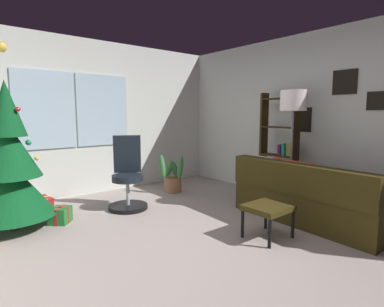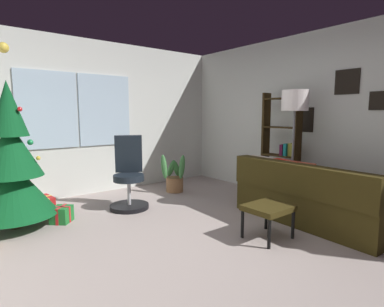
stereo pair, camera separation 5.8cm
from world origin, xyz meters
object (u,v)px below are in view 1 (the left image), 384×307
Objects in this scene: couch at (326,199)px; gift_box_red at (42,206)px; gift_box_green at (60,215)px; floor_lamp at (293,109)px; holiday_tree at (11,169)px; potted_plant at (172,178)px; footstool at (268,209)px; office_chair at (128,180)px; bookshelf at (279,153)px.

gift_box_red is (-2.79, 2.60, -0.16)m from couch.
couch reaches higher than gift_box_green.
floor_lamp is at bearing 90.63° from couch.
couch is 3.41m from gift_box_green.
holiday_tree is 6.79× the size of gift_box_green.
holiday_tree reaches higher than gift_box_red.
holiday_tree is 2.56m from potted_plant.
footstool is 2.56m from gift_box_green.
office_chair is at bearing 1.92° from gift_box_green.
potted_plant is at bearing 109.64° from floor_lamp.
office_chair reaches higher than gift_box_green.
couch is 2.73m from office_chair.
floor_lamp reaches higher than gift_box_red.
gift_box_red is 0.53× the size of potted_plant.
gift_box_red reaches higher than gift_box_green.
potted_plant is (2.02, 0.37, 0.15)m from gift_box_green.
couch reaches higher than potted_plant.
bookshelf reaches higher than floor_lamp.
office_chair reaches higher than couch.
holiday_tree is (-2.13, 2.09, 0.41)m from footstool.
holiday_tree is at bearing -135.13° from gift_box_red.
holiday_tree reaches higher than office_chair.
potted_plant is at bearing 17.88° from office_chair.
floor_lamp is at bearing -36.73° from gift_box_red.
footstool is 0.28× the size of bookshelf.
office_chair is (1.05, -0.50, 0.29)m from gift_box_red.
bookshelf is at bearing -52.35° from potted_plant.
potted_plant is (0.37, 2.32, -0.08)m from footstool.
potted_plant is at bearing -4.49° from gift_box_red.
gift_box_green is at bearing 150.29° from floor_lamp.
potted_plant is at bearing 10.40° from gift_box_green.
holiday_tree reaches higher than floor_lamp.
couch is at bearing -89.37° from floor_lamp.
gift_box_red is 0.54m from gift_box_green.
bookshelf is at bearing -26.86° from office_chair.
footstool is 1.50× the size of gift_box_green.
office_chair reaches higher than potted_plant.
potted_plant is at bearing 105.75° from couch.
gift_box_red is 0.21× the size of bookshelf.
holiday_tree is at bearing 145.38° from couch.
couch reaches higher than gift_box_red.
floor_lamp is at bearing -130.70° from bookshelf.
couch is at bearing -6.29° from footstool.
gift_box_green is at bearing -15.55° from holiday_tree.
bookshelf is at bearing -18.28° from holiday_tree.
gift_box_green is 1.02m from office_chair.
floor_lamp reaches higher than office_chair.
floor_lamp is at bearing 21.22° from footstool.
office_chair is 2.43m from bookshelf.
floor_lamp is (-0.42, -0.49, 0.69)m from bookshelf.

